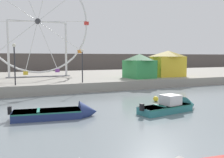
{
  "coord_description": "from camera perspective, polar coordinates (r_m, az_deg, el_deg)",
  "views": [
    {
      "loc": [
        -9.56,
        -4.66,
        3.67
      ],
      "look_at": [
        -2.18,
        11.9,
        2.02
      ],
      "focal_mm": 39.1,
      "sensor_mm": 36.0,
      "label": 1
    }
  ],
  "objects": [
    {
      "name": "quay_promenade",
      "position": [
        36.31,
        -8.66,
        0.14
      ],
      "size": [
        110.0,
        22.81,
        1.01
      ],
      "primitive_type": "cube",
      "color": "gray",
      "rests_on": "ground_plane"
    },
    {
      "name": "distant_town_skyline",
      "position": [
        57.67,
        -14.5,
        3.58
      ],
      "size": [
        140.0,
        3.0,
        4.4
      ],
      "primitive_type": "cube",
      "color": "#564C47",
      "rests_on": "ground_plane"
    },
    {
      "name": "motorboat_teal_painted",
      "position": [
        17.13,
        14.27,
        -6.16
      ],
      "size": [
        5.06,
        2.01,
        1.53
      ],
      "rotation": [
        0.0,
        0.0,
        0.15
      ],
      "color": "teal",
      "rests_on": "ground_plane"
    },
    {
      "name": "motorboat_navy_blue",
      "position": [
        15.24,
        -11.25,
        -7.81
      ],
      "size": [
        5.27,
        2.22,
        1.42
      ],
      "rotation": [
        0.0,
        0.0,
        6.13
      ],
      "color": "navy",
      "rests_on": "ground_plane"
    },
    {
      "name": "ferris_wheel_white_frame",
      "position": [
        34.17,
        -16.99,
        12.43
      ],
      "size": [
        13.94,
        1.2,
        14.12
      ],
      "color": "silver",
      "rests_on": "quay_promenade"
    },
    {
      "name": "carnival_booth_yellow_awning",
      "position": [
        33.83,
        12.98,
        3.63
      ],
      "size": [
        4.53,
        3.01,
        3.49
      ],
      "rotation": [
        0.0,
        0.0,
        -0.01
      ],
      "color": "yellow",
      "rests_on": "quay_promenade"
    },
    {
      "name": "carnival_booth_green_kiosk",
      "position": [
        30.89,
        6.41,
        3.16
      ],
      "size": [
        3.51,
        3.98,
        3.03
      ],
      "rotation": [
        0.0,
        0.0,
        0.06
      ],
      "color": "#33934C",
      "rests_on": "quay_promenade"
    },
    {
      "name": "promenade_lamp_near",
      "position": [
        24.52,
        -21.85,
        4.56
      ],
      "size": [
        0.32,
        0.32,
        3.89
      ],
      "color": "#2D2D33",
      "rests_on": "quay_promenade"
    },
    {
      "name": "promenade_lamp_far",
      "position": [
        25.48,
        -6.97,
        4.37
      ],
      "size": [
        0.32,
        0.32,
        3.47
      ],
      "color": "#2D2D33",
      "rests_on": "quay_promenade"
    },
    {
      "name": "mooring_buoy_orange",
      "position": [
        20.41,
        10.2,
        -4.6
      ],
      "size": [
        0.44,
        0.44,
        0.44
      ],
      "primitive_type": "sphere",
      "color": "yellow",
      "rests_on": "ground_plane"
    }
  ]
}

